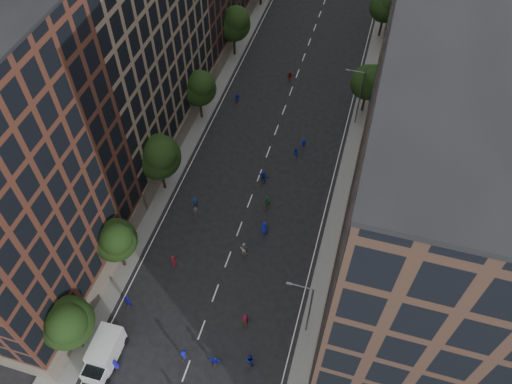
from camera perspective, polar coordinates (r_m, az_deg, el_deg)
ground at (r=71.92m, az=2.25°, el=6.84°), size 240.00×240.00×0.00m
sidewalk_left at (r=79.99m, az=-4.88°, el=12.11°), size 4.00×105.00×0.15m
sidewalk_right at (r=76.44m, az=12.54°, el=8.75°), size 4.00×105.00×0.15m
bldg_left_b at (r=63.90m, az=-16.07°, el=17.88°), size 14.00×26.00×34.00m
bldg_right_a at (r=41.51m, az=19.99°, el=-3.89°), size 14.00×30.00×36.00m
bldg_right_b at (r=64.31m, az=21.03°, el=16.14°), size 14.00×28.00×33.00m
tree_left_0 at (r=51.49m, az=-20.81°, el=-13.82°), size 5.20×5.20×8.83m
tree_left_1 at (r=55.44m, az=-15.78°, el=-5.26°), size 4.80×4.80×8.21m
tree_left_2 at (r=61.03m, az=-11.06°, el=4.09°), size 5.60×5.60×9.45m
tree_left_3 at (r=70.61m, az=-6.50°, el=11.83°), size 5.00×5.00×8.58m
tree_left_4 at (r=82.60m, az=-2.49°, el=18.77°), size 5.40×5.40×9.08m
tree_right_a at (r=73.21m, az=12.85°, el=12.24°), size 5.00×5.00×8.39m
tree_right_b at (r=89.78m, az=14.72°, el=19.96°), size 5.20×5.20×8.83m
streetlamp_near at (r=50.12m, az=5.92°, el=-13.02°), size 2.64×0.22×9.06m
streetlamp_far at (r=71.27m, az=11.66°, el=10.78°), size 2.64×0.22×9.06m
cargo_van at (r=54.11m, az=-16.99°, el=-17.23°), size 2.63×5.46×2.88m
skater_0 at (r=54.19m, az=-15.74°, el=-18.45°), size 0.84×0.64×1.55m
skater_2 at (r=52.36m, az=-0.69°, el=-18.64°), size 1.06×0.92×1.86m
skater_3 at (r=53.15m, az=-8.25°, el=-17.99°), size 1.17×0.85×1.62m
skater_4 at (r=56.60m, az=-14.42°, el=-11.99°), size 1.21×0.78×1.91m
skater_5 at (r=52.65m, az=-4.78°, el=-18.68°), size 1.51×0.71×1.56m
skater_6 at (r=58.34m, az=-9.40°, el=-7.76°), size 0.79×0.56×1.52m
skater_7 at (r=54.05m, az=-1.25°, el=-14.29°), size 0.79×0.66×1.86m
skater_8 at (r=58.20m, az=-1.40°, el=-6.48°), size 0.98×0.79×1.95m
skater_9 at (r=61.79m, az=-6.90°, el=-2.34°), size 1.11×0.70×1.63m
skater_10 at (r=62.10m, az=1.31°, el=-1.24°), size 1.22×0.81×1.92m
skater_11 at (r=64.89m, az=0.87°, el=1.73°), size 1.72×0.91×1.77m
skater_12 at (r=59.83m, az=0.98°, el=-4.10°), size 1.01×0.71×1.95m
skater_13 at (r=62.73m, az=-6.95°, el=-1.16°), size 0.70×0.53×1.72m
skater_14 at (r=68.12m, az=4.56°, el=4.51°), size 0.94×0.81×1.65m
skater_15 at (r=69.44m, az=5.44°, el=5.54°), size 1.17×0.87×1.61m
skater_16 at (r=76.10m, az=-2.18°, el=10.65°), size 1.08×0.74×1.70m
skater_17 at (r=80.44m, az=3.90°, el=13.05°), size 1.47×0.69×1.52m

